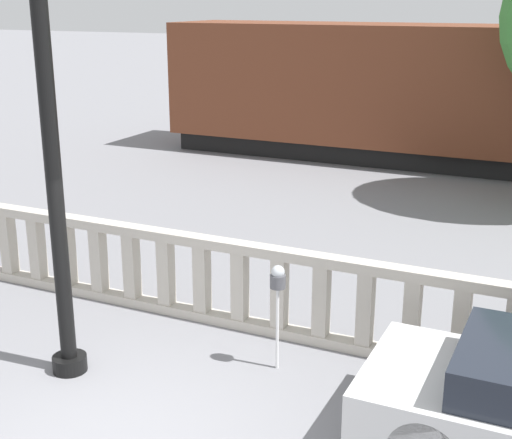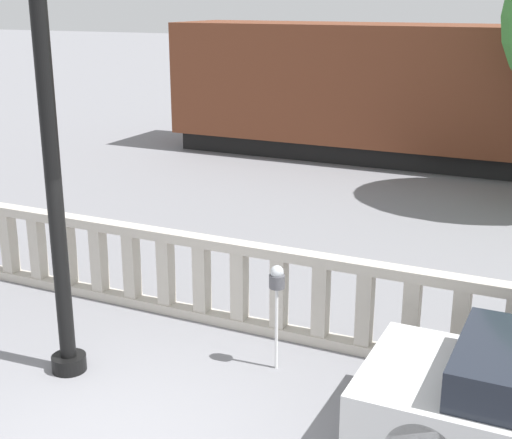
# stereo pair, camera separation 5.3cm
# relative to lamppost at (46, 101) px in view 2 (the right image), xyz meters

# --- Properties ---
(balustrade) EXTENTS (14.41, 0.24, 1.27)m
(balustrade) POSITION_rel_lamppost_xyz_m (1.39, 2.03, -2.74)
(balustrade) COLOR #BCB5A8
(balustrade) RESTS_ON ground
(lamppost) EXTENTS (0.44, 0.44, 6.12)m
(lamppost) POSITION_rel_lamppost_xyz_m (0.00, 0.00, 0.00)
(lamppost) COLOR black
(lamppost) RESTS_ON ground
(parking_meter) EXTENTS (0.20, 0.20, 1.39)m
(parking_meter) POSITION_rel_lamppost_xyz_m (2.33, 1.16, -2.24)
(parking_meter) COLOR silver
(parking_meter) RESTS_ON ground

